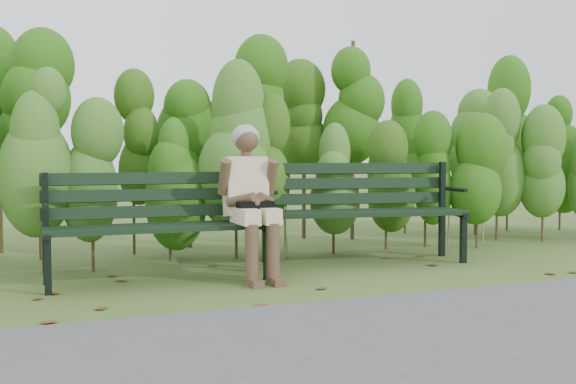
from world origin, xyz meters
name	(u,v)px	position (x,y,z in m)	size (l,w,h in m)	color
ground	(303,279)	(0.00, 0.00, 0.00)	(80.00, 80.00, 0.00)	#455825
footpath	(454,343)	(0.00, -2.20, 0.01)	(60.00, 2.50, 0.01)	#474749
hedge_band	(238,140)	(0.00, 1.86, 1.26)	(11.04, 1.67, 2.42)	#47381E
leaf_litter	(344,281)	(0.29, -0.23, 0.00)	(5.77, 2.03, 0.01)	#5A3914
bench_left	(156,217)	(-1.20, 0.44, 0.56)	(1.89, 0.63, 0.94)	black
bench_right	(361,203)	(0.96, 0.73, 0.60)	(2.12, 0.97, 1.02)	black
seated_woman	(250,191)	(-0.40, 0.24, 0.77)	(0.54, 0.78, 1.36)	beige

